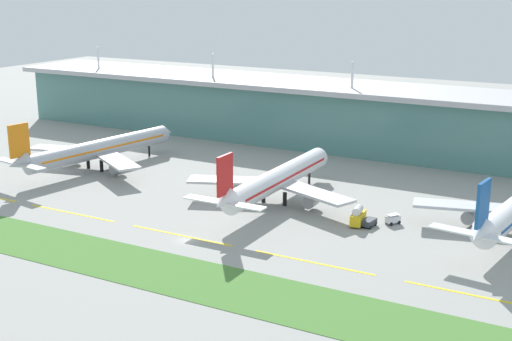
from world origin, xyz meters
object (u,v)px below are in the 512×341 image
at_px(airliner_middle, 277,179).
at_px(fuel_truck, 358,216).
at_px(airliner_near, 98,149).
at_px(pushback_tug, 369,222).
at_px(baggage_cart, 393,219).

bearing_deg(airliner_middle, fuel_truck, -14.20).
bearing_deg(fuel_truck, airliner_middle, 165.80).
xyz_separation_m(airliner_near, airliner_middle, (65.31, -3.60, -0.00)).
relative_size(airliner_middle, fuel_truck, 8.36).
xyz_separation_m(airliner_middle, pushback_tug, (28.54, -6.34, -5.35)).
relative_size(airliner_near, pushback_tug, 14.02).
relative_size(airliner_near, airliner_middle, 1.03).
relative_size(airliner_middle, pushback_tug, 13.57).
relative_size(pushback_tug, fuel_truck, 0.62).
bearing_deg(fuel_truck, pushback_tug, 3.87).
xyz_separation_m(pushback_tug, fuel_truck, (-2.76, -0.19, 1.16)).
distance_m(pushback_tug, baggage_cart, 6.46).
height_order(airliner_near, airliner_middle, same).
height_order(pushback_tug, baggage_cart, baggage_cart).
distance_m(airliner_middle, fuel_truck, 26.92).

